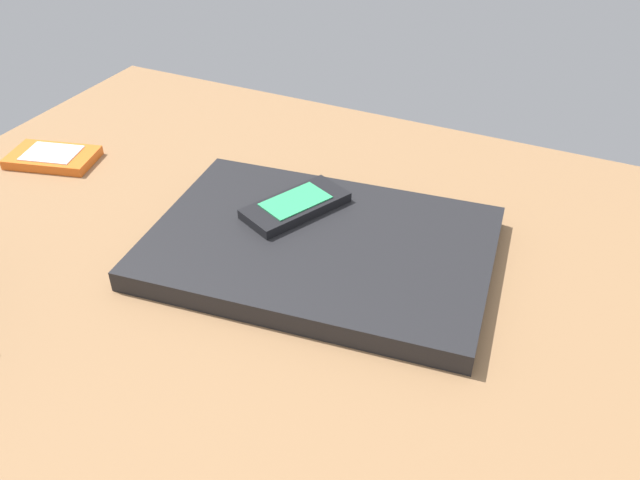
% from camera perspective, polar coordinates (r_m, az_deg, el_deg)
% --- Properties ---
extents(desk_surface, '(1.20, 0.80, 0.03)m').
position_cam_1_polar(desk_surface, '(0.63, 4.75, -7.21)').
color(desk_surface, olive).
rests_on(desk_surface, ground).
extents(laptop_closed, '(0.37, 0.28, 0.02)m').
position_cam_1_polar(laptop_closed, '(0.68, 0.00, -0.60)').
color(laptop_closed, black).
rests_on(laptop_closed, desk_surface).
extents(cell_phone_on_laptop, '(0.10, 0.13, 0.01)m').
position_cam_1_polar(cell_phone_on_laptop, '(0.72, -2.12, 3.02)').
color(cell_phone_on_laptop, black).
rests_on(cell_phone_on_laptop, laptop_closed).
extents(cell_phone_on_desk, '(0.12, 0.09, 0.01)m').
position_cam_1_polar(cell_phone_on_desk, '(0.92, -22.09, 6.64)').
color(cell_phone_on_desk, orange).
rests_on(cell_phone_on_desk, desk_surface).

